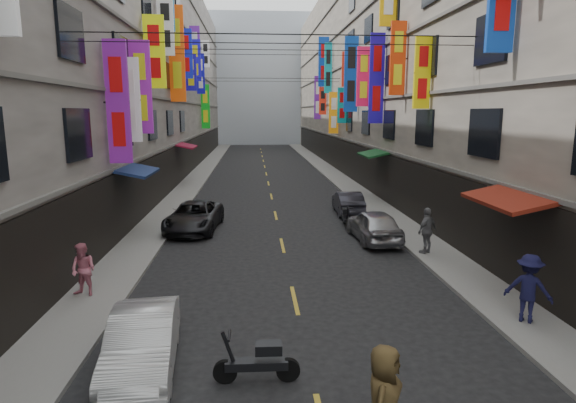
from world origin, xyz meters
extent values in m
cube|color=slate|center=(-6.00, 42.00, 0.06)|extent=(2.00, 90.00, 0.12)
cube|color=slate|center=(6.00, 42.00, 0.06)|extent=(2.00, 90.00, 0.12)
cube|color=gray|center=(-12.00, 42.00, 9.50)|extent=(10.00, 90.00, 19.00)
cube|color=black|center=(-6.95, 42.00, 1.50)|extent=(0.12, 85.50, 3.00)
cube|color=#66635E|center=(-6.94, 42.00, 3.20)|extent=(0.16, 90.00, 0.14)
cube|color=#66635E|center=(-6.94, 42.00, 6.40)|extent=(0.16, 90.00, 0.14)
cube|color=#66635E|center=(-6.94, 42.00, 9.60)|extent=(0.16, 90.00, 0.14)
cube|color=#66635E|center=(-6.94, 42.00, 12.80)|extent=(0.16, 90.00, 0.14)
cube|color=#ACA190|center=(12.00, 42.00, 9.50)|extent=(10.00, 90.00, 19.00)
cube|color=black|center=(6.95, 42.00, 1.50)|extent=(0.12, 85.50, 3.00)
cube|color=#66635E|center=(6.94, 42.00, 3.20)|extent=(0.16, 90.00, 0.14)
cube|color=#66635E|center=(6.94, 42.00, 6.40)|extent=(0.16, 90.00, 0.14)
cube|color=#66635E|center=(6.94, 42.00, 9.60)|extent=(0.16, 90.00, 0.14)
cube|color=#66635E|center=(6.94, 42.00, 12.80)|extent=(0.16, 90.00, 0.14)
cube|color=#B0B9C4|center=(0.00, 92.00, 11.00)|extent=(18.00, 8.00, 22.00)
cube|color=#72198A|center=(-6.46, 24.18, 5.90)|extent=(0.89, 0.18, 4.78)
cylinder|color=black|center=(-6.51, 24.18, 5.90)|extent=(0.99, 0.08, 0.08)
cube|color=silver|center=(-6.46, 26.07, 6.03)|extent=(0.89, 0.18, 3.57)
cylinder|color=black|center=(-6.51, 26.07, 6.03)|extent=(0.99, 0.08, 0.08)
cube|color=#D6C00B|center=(6.53, 26.45, 7.28)|extent=(0.75, 0.18, 3.20)
cylinder|color=black|center=(6.58, 26.45, 7.28)|extent=(0.85, 0.08, 0.08)
cube|color=purple|center=(-6.42, 28.23, 6.67)|extent=(0.96, 0.18, 4.31)
cylinder|color=black|center=(-6.47, 28.23, 6.67)|extent=(1.06, 0.08, 0.08)
cube|color=red|center=(6.49, 30.24, 8.31)|extent=(0.81, 0.18, 3.78)
cylinder|color=black|center=(6.54, 30.24, 8.31)|extent=(0.91, 0.08, 0.08)
cube|color=#E9FF0D|center=(-6.35, 31.56, 8.69)|extent=(1.10, 0.18, 3.79)
cylinder|color=black|center=(-6.40, 31.56, 8.69)|extent=(1.20, 0.08, 0.08)
cube|color=#1E0EA4|center=(6.45, 34.36, 7.54)|extent=(0.90, 0.18, 5.40)
cylinder|color=black|center=(6.50, 34.36, 7.54)|extent=(1.00, 0.08, 0.08)
cube|color=silver|center=(-6.42, 35.82, 10.74)|extent=(0.97, 0.18, 3.54)
cylinder|color=black|center=(-6.47, 35.82, 10.74)|extent=(1.07, 0.08, 0.08)
cube|color=#F3164D|center=(6.45, 37.96, 7.92)|extent=(0.90, 0.18, 3.99)
cylinder|color=black|center=(6.50, 37.96, 7.92)|extent=(1.00, 0.08, 0.08)
cube|color=#F7520D|center=(-6.36, 39.52, 9.49)|extent=(1.07, 0.18, 6.47)
cylinder|color=black|center=(-6.41, 39.52, 9.49)|extent=(1.17, 0.08, 0.08)
cube|color=#0D3DA0|center=(6.38, 41.88, 8.36)|extent=(1.05, 0.18, 5.61)
cylinder|color=black|center=(6.43, 41.88, 8.36)|extent=(1.15, 0.08, 0.08)
cube|color=#111ECD|center=(-6.36, 44.13, 10.04)|extent=(1.07, 0.18, 3.77)
cylinder|color=black|center=(-6.41, 44.13, 10.04)|extent=(1.17, 0.08, 0.08)
cube|color=red|center=(6.51, 44.43, 8.96)|extent=(0.78, 0.18, 2.78)
cylinder|color=black|center=(6.56, 44.43, 8.96)|extent=(0.88, 0.08, 0.08)
cube|color=#0B898C|center=(6.51, 46.15, 6.11)|extent=(0.78, 0.18, 2.99)
cylinder|color=black|center=(6.56, 46.15, 6.11)|extent=(0.88, 0.08, 0.08)
cube|color=#170EA7|center=(-6.44, 47.85, 8.91)|extent=(0.93, 0.18, 3.08)
cylinder|color=black|center=(-6.49, 47.85, 8.91)|extent=(1.03, 0.08, 0.08)
cube|color=#1911CA|center=(-6.36, 50.35, 10.18)|extent=(1.08, 0.18, 3.68)
cylinder|color=black|center=(-6.41, 50.35, 10.18)|extent=(1.18, 0.08, 0.08)
cube|color=orange|center=(6.45, 50.05, 5.47)|extent=(0.90, 0.18, 3.85)
cylinder|color=black|center=(6.50, 50.05, 5.47)|extent=(1.00, 0.08, 0.08)
cube|color=#631D9F|center=(-6.43, 51.55, 11.35)|extent=(0.93, 0.18, 4.05)
cylinder|color=black|center=(-6.48, 51.55, 11.35)|extent=(1.03, 0.08, 0.08)
cube|color=#0C8A95|center=(6.52, 54.26, 9.92)|extent=(0.76, 0.18, 4.94)
cylinder|color=black|center=(6.57, 54.26, 9.92)|extent=(0.86, 0.08, 0.08)
cube|color=#0F0EA6|center=(-6.49, 56.44, 9.46)|extent=(0.81, 0.18, 4.07)
cylinder|color=black|center=(-6.54, 56.44, 9.46)|extent=(0.91, 0.08, 0.08)
cube|color=#0D37A0|center=(6.35, 56.34, 10.73)|extent=(1.09, 0.18, 5.04)
cylinder|color=black|center=(6.40, 56.34, 10.73)|extent=(1.19, 0.08, 0.08)
cube|color=red|center=(6.50, 57.68, 6.74)|extent=(0.79, 0.18, 2.94)
cylinder|color=black|center=(6.55, 57.68, 6.74)|extent=(0.89, 0.08, 0.08)
cube|color=#0EA11A|center=(-6.43, 59.89, 6.15)|extent=(0.94, 0.18, 4.85)
cylinder|color=black|center=(-6.48, 59.89, 6.15)|extent=(1.04, 0.08, 0.08)
cube|color=white|center=(-6.46, 62.34, 12.13)|extent=(0.88, 0.18, 3.01)
cylinder|color=black|center=(-6.51, 62.34, 12.13)|extent=(0.98, 0.08, 0.08)
cube|color=#58198A|center=(6.51, 62.14, 7.22)|extent=(0.77, 0.18, 4.99)
cylinder|color=black|center=(6.56, 62.14, 7.22)|extent=(0.87, 0.08, 0.08)
cube|color=maroon|center=(6.30, 18.00, 3.00)|extent=(1.39, 3.20, 0.41)
cube|color=navy|center=(-6.30, 26.00, 3.00)|extent=(1.39, 3.20, 0.41)
cube|color=#134720|center=(6.30, 34.00, 3.00)|extent=(1.39, 3.20, 0.41)
cube|color=maroon|center=(-6.30, 42.00, 3.00)|extent=(1.39, 3.20, 0.41)
cylinder|color=black|center=(0.00, 22.00, 8.20)|extent=(14.00, 0.04, 0.04)
cylinder|color=black|center=(0.00, 36.00, 9.40)|extent=(14.00, 0.04, 0.04)
cylinder|color=black|center=(0.00, 50.00, 8.60)|extent=(14.00, 0.04, 0.04)
cube|color=gold|center=(0.00, 18.00, 0.01)|extent=(0.12, 2.20, 0.01)
cube|color=gold|center=(0.00, 24.00, 0.01)|extent=(0.12, 2.20, 0.01)
cube|color=gold|center=(0.00, 30.00, 0.01)|extent=(0.12, 2.20, 0.01)
cube|color=gold|center=(0.00, 36.00, 0.01)|extent=(0.12, 2.20, 0.01)
cube|color=gold|center=(0.00, 42.00, 0.01)|extent=(0.12, 2.20, 0.01)
cube|color=gold|center=(0.00, 48.00, 0.01)|extent=(0.12, 2.20, 0.01)
cube|color=gold|center=(0.00, 54.00, 0.01)|extent=(0.12, 2.20, 0.01)
cube|color=gold|center=(0.00, 60.00, 0.01)|extent=(0.12, 2.20, 0.01)
cube|color=gold|center=(0.00, 66.00, 0.01)|extent=(0.12, 2.20, 0.01)
cube|color=gold|center=(0.00, 72.00, 0.01)|extent=(0.12, 2.20, 0.01)
cube|color=gold|center=(0.00, 78.00, 0.01)|extent=(0.12, 2.20, 0.01)
cylinder|color=black|center=(-1.82, 13.65, 0.25)|extent=(0.50, 0.13, 0.50)
cylinder|color=black|center=(-0.52, 13.63, 0.25)|extent=(0.50, 0.13, 0.50)
cube|color=black|center=(-1.17, 13.64, 0.40)|extent=(1.30, 0.32, 0.18)
cube|color=black|center=(-0.92, 13.63, 0.75)|extent=(0.56, 0.33, 0.22)
cylinder|color=black|center=(-1.72, 13.65, 0.70)|extent=(0.36, 0.09, 0.88)
cylinder|color=black|center=(-1.72, 13.65, 1.05)|extent=(0.07, 0.50, 0.06)
cylinder|color=black|center=(3.27, 26.53, 0.25)|extent=(0.16, 0.51, 0.50)
cylinder|color=black|center=(3.37, 27.82, 0.25)|extent=(0.16, 0.51, 0.50)
cube|color=black|center=(3.32, 27.17, 0.40)|extent=(0.40, 1.32, 0.18)
cube|color=black|center=(3.34, 27.42, 0.75)|extent=(0.36, 0.57, 0.22)
cylinder|color=black|center=(3.28, 26.63, 0.70)|extent=(0.11, 0.36, 0.88)
cylinder|color=black|center=(3.28, 26.63, 1.05)|extent=(0.50, 0.10, 0.06)
imported|color=silver|center=(-3.62, 14.30, 0.64)|extent=(1.71, 4.00, 1.28)
imported|color=black|center=(-4.00, 26.93, 0.67)|extent=(2.65, 5.00, 1.34)
imported|color=#A2A2A7|center=(4.00, 24.45, 0.70)|extent=(1.85, 4.19, 1.40)
imported|color=#292931|center=(4.00, 30.19, 0.63)|extent=(1.46, 3.85, 1.26)
imported|color=#CD6C81|center=(-6.26, 18.52, 0.92)|extent=(0.92, 0.77, 1.61)
imported|color=#141336|center=(5.91, 15.83, 1.03)|extent=(1.30, 1.18, 1.81)
imported|color=slate|center=(5.49, 22.09, 1.02)|extent=(1.21, 1.10, 1.80)
imported|color=#4B3A1E|center=(0.87, 11.39, 0.94)|extent=(0.97, 1.10, 1.87)
camera|label=1|loc=(-1.19, 4.47, 5.52)|focal=30.00mm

